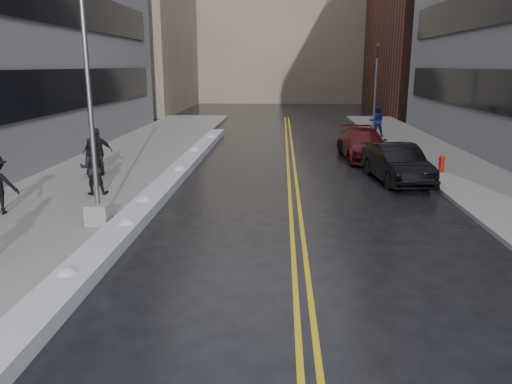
# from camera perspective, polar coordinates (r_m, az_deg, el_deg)

# --- Properties ---
(ground) EXTENTS (160.00, 160.00, 0.00)m
(ground) POSITION_cam_1_polar(r_m,az_deg,el_deg) (12.76, -6.39, -7.25)
(ground) COLOR black
(ground) RESTS_ON ground
(sidewalk_west) EXTENTS (5.50, 50.00, 0.15)m
(sidewalk_west) POSITION_cam_1_polar(r_m,az_deg,el_deg) (23.50, -16.43, 2.42)
(sidewalk_west) COLOR gray
(sidewalk_west) RESTS_ON ground
(sidewalk_east) EXTENTS (4.00, 50.00, 0.15)m
(sidewalk_east) POSITION_cam_1_polar(r_m,az_deg,el_deg) (23.58, 22.67, 1.93)
(sidewalk_east) COLOR gray
(sidewalk_east) RESTS_ON ground
(lane_line_left) EXTENTS (0.12, 50.00, 0.01)m
(lane_line_left) POSITION_cam_1_polar(r_m,az_deg,el_deg) (22.21, 3.74, 2.12)
(lane_line_left) COLOR gold
(lane_line_left) RESTS_ON ground
(lane_line_right) EXTENTS (0.12, 50.00, 0.01)m
(lane_line_right) POSITION_cam_1_polar(r_m,az_deg,el_deg) (22.21, 4.51, 2.11)
(lane_line_right) COLOR gold
(lane_line_right) RESTS_ON ground
(snow_ridge) EXTENTS (0.90, 30.00, 0.34)m
(snow_ridge) POSITION_cam_1_polar(r_m,az_deg,el_deg) (20.70, -9.60, 1.52)
(snow_ridge) COLOR silver
(snow_ridge) RESTS_ON ground
(building_west_far) EXTENTS (14.00, 22.00, 18.00)m
(building_west_far) POSITION_cam_1_polar(r_m,az_deg,el_deg) (58.56, -15.26, 18.02)
(building_west_far) COLOR gray
(building_west_far) RESTS_ON ground
(building_far) EXTENTS (36.00, 16.00, 22.00)m
(building_far) POSITION_cam_1_polar(r_m,az_deg,el_deg) (71.99, 3.06, 19.28)
(building_far) COLOR gray
(building_far) RESTS_ON ground
(lamppost) EXTENTS (0.65, 0.65, 7.62)m
(lamppost) POSITION_cam_1_polar(r_m,az_deg,el_deg) (14.85, -18.13, 5.32)
(lamppost) COLOR gray
(lamppost) RESTS_ON sidewalk_west
(fire_hydrant) EXTENTS (0.26, 0.26, 0.73)m
(fire_hydrant) POSITION_cam_1_polar(r_m,az_deg,el_deg) (23.18, 20.46, 3.13)
(fire_hydrant) COLOR maroon
(fire_hydrant) RESTS_ON sidewalk_east
(traffic_signal) EXTENTS (0.16, 0.20, 6.00)m
(traffic_signal) POSITION_cam_1_polar(r_m,az_deg,el_deg) (36.32, 13.50, 11.88)
(traffic_signal) COLOR gray
(traffic_signal) RESTS_ON sidewalk_east
(pedestrian_b) EXTENTS (1.07, 0.91, 1.93)m
(pedestrian_b) POSITION_cam_1_polar(r_m,az_deg,el_deg) (18.74, -18.10, 2.64)
(pedestrian_b) COLOR black
(pedestrian_b) RESTS_ON sidewalk_west
(pedestrian_c) EXTENTS (0.90, 0.69, 1.65)m
(pedestrian_c) POSITION_cam_1_polar(r_m,az_deg,el_deg) (21.75, -18.14, 3.79)
(pedestrian_c) COLOR black
(pedestrian_c) RESTS_ON sidewalk_west
(pedestrian_d) EXTENTS (1.27, 0.87, 2.00)m
(pedestrian_d) POSITION_cam_1_polar(r_m,az_deg,el_deg) (21.93, -17.61, 4.38)
(pedestrian_d) COLOR black
(pedestrian_d) RESTS_ON sidewalk_west
(pedestrian_east) EXTENTS (0.98, 0.77, 2.00)m
(pedestrian_east) POSITION_cam_1_polar(r_m,az_deg,el_deg) (33.75, 13.63, 7.88)
(pedestrian_east) COLOR navy
(pedestrian_east) RESTS_ON sidewalk_east
(car_black) EXTENTS (2.23, 4.88, 1.55)m
(car_black) POSITION_cam_1_polar(r_m,az_deg,el_deg) (21.18, 15.82, 3.14)
(car_black) COLOR black
(car_black) RESTS_ON ground
(car_maroon) EXTENTS (2.37, 5.33, 1.52)m
(car_maroon) POSITION_cam_1_polar(r_m,az_deg,el_deg) (26.18, 12.16, 5.36)
(car_maroon) COLOR #3C090C
(car_maroon) RESTS_ON ground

